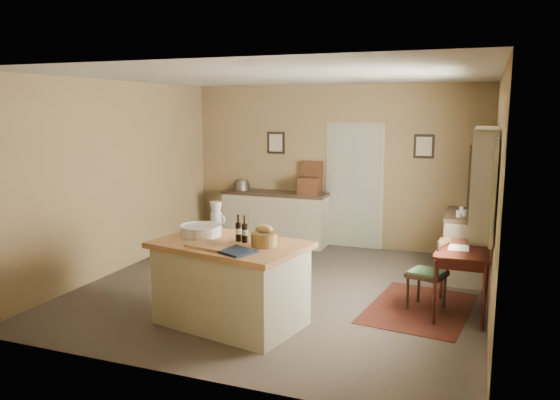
% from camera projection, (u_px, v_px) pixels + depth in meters
% --- Properties ---
extents(ground, '(5.00, 5.00, 0.00)m').
position_uv_depth(ground, '(282.00, 289.00, 7.08)').
color(ground, brown).
rests_on(ground, ground).
extents(wall_back, '(5.00, 0.10, 2.70)m').
position_uv_depth(wall_back, '(335.00, 166.00, 9.16)').
color(wall_back, '#977A4F').
rests_on(wall_back, ground).
extents(wall_front, '(5.00, 0.10, 2.70)m').
position_uv_depth(wall_front, '(178.00, 225.00, 4.55)').
color(wall_front, '#977A4F').
rests_on(wall_front, ground).
extents(wall_left, '(0.10, 5.00, 2.70)m').
position_uv_depth(wall_left, '(118.00, 177.00, 7.73)').
color(wall_left, '#977A4F').
rests_on(wall_left, ground).
extents(wall_right, '(0.10, 5.00, 2.70)m').
position_uv_depth(wall_right, '(496.00, 197.00, 5.98)').
color(wall_right, '#977A4F').
rests_on(wall_right, ground).
extents(ceiling, '(5.00, 5.00, 0.00)m').
position_uv_depth(ceiling, '(283.00, 76.00, 6.63)').
color(ceiling, silver).
rests_on(ceiling, wall_back).
extents(door, '(0.97, 0.06, 2.11)m').
position_uv_depth(door, '(354.00, 185.00, 9.06)').
color(door, '#A2A48D').
rests_on(door, ground).
extents(framed_prints, '(2.82, 0.02, 0.38)m').
position_uv_depth(framed_prints, '(346.00, 144.00, 9.01)').
color(framed_prints, black).
rests_on(framed_prints, ground).
extents(window, '(0.25, 1.99, 1.12)m').
position_uv_depth(window, '(489.00, 181.00, 5.79)').
color(window, '#BDB298').
rests_on(window, ground).
extents(work_island, '(1.74, 1.31, 1.20)m').
position_uv_depth(work_island, '(231.00, 281.00, 5.86)').
color(work_island, '#BDB298').
rests_on(work_island, ground).
extents(sideboard, '(1.81, 0.52, 1.18)m').
position_uv_depth(sideboard, '(275.00, 216.00, 9.36)').
color(sideboard, '#BDB298').
rests_on(sideboard, ground).
extents(rug, '(1.29, 1.72, 0.01)m').
position_uv_depth(rug, '(419.00, 308.00, 6.38)').
color(rug, '#46140E').
rests_on(rug, ground).
extents(writing_desk, '(0.58, 0.94, 0.82)m').
position_uv_depth(writing_desk, '(463.00, 257.00, 6.11)').
color(writing_desk, black).
rests_on(writing_desk, ground).
extents(desk_chair, '(0.49, 0.49, 0.85)m').
position_uv_depth(desk_chair, '(427.00, 274.00, 6.28)').
color(desk_chair, black).
rests_on(desk_chair, ground).
extents(right_cabinet, '(0.59, 1.05, 0.99)m').
position_uv_depth(right_cabinet, '(467.00, 245.00, 7.47)').
color(right_cabinet, '#BDB298').
rests_on(right_cabinet, ground).
extents(shelving_unit, '(0.31, 0.81, 1.81)m').
position_uv_depth(shelving_unit, '(481.00, 206.00, 7.95)').
color(shelving_unit, black).
rests_on(shelving_unit, ground).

